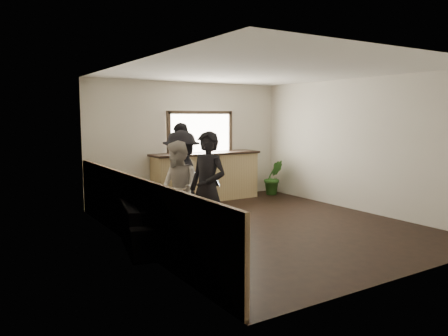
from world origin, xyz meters
TOP-DOWN VIEW (x-y plane):
  - ground at (0.00, 0.00)m, footprint 5.00×6.00m
  - room_shell at (-0.74, 0.00)m, footprint 5.01×6.01m
  - bar_counter at (0.30, 2.70)m, footprint 2.70×0.68m
  - sofa at (-2.15, 0.24)m, footprint 1.39×2.46m
  - coffee_table at (-1.23, 0.06)m, footprint 0.71×0.98m
  - cup_a at (-1.33, 0.20)m, footprint 0.16×0.16m
  - cup_b at (-1.02, -0.01)m, footprint 0.13×0.13m
  - potted_plant at (2.15, 2.43)m, footprint 0.58×0.52m
  - person_a at (-1.51, -0.52)m, footprint 0.63×0.76m
  - person_b at (-1.70, 0.13)m, footprint 0.67×0.83m
  - person_c at (-1.36, 0.66)m, footprint 1.13×1.31m
  - person_d at (-0.85, 1.66)m, footprint 0.98×1.17m

SIDE VIEW (x-z plane):
  - ground at x=0.00m, z-range -0.01..0.01m
  - coffee_table at x=-1.23m, z-range 0.00..0.39m
  - sofa at x=-2.15m, z-range 0.00..0.68m
  - cup_b at x=-1.02m, z-range 0.39..0.48m
  - cup_a at x=-1.33m, z-range 0.39..0.48m
  - potted_plant at x=2.15m, z-range 0.00..0.89m
  - bar_counter at x=0.30m, z-range -0.42..1.71m
  - person_b at x=-1.70m, z-range 0.00..1.61m
  - person_c at x=-1.36m, z-range 0.00..1.76m
  - person_a at x=-1.51m, z-range 0.00..1.78m
  - person_d at x=-0.85m, z-range 0.00..1.88m
  - room_shell at x=-0.74m, z-range 0.07..2.87m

